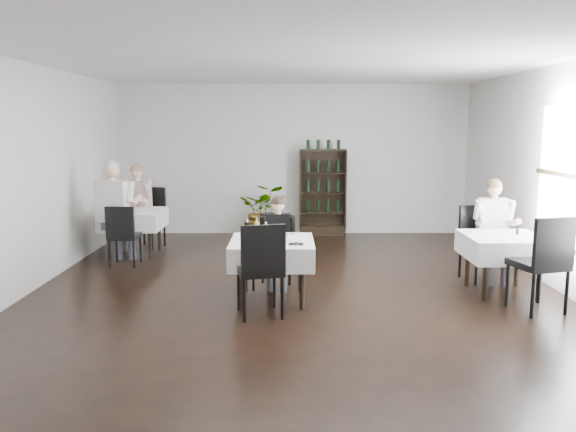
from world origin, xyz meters
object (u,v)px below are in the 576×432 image
object	(u,v)px
potted_tree	(265,210)
diner_main	(278,235)
main_table	(272,252)
wine_shelf	(323,193)

from	to	relation	value
potted_tree	diner_main	distance (m)	3.57
potted_tree	main_table	bearing A→B (deg)	-86.59
wine_shelf	diner_main	bearing A→B (deg)	-102.73
wine_shelf	potted_tree	world-z (taller)	wine_shelf
potted_tree	diner_main	size ratio (longest dim) A/B	0.85
wine_shelf	main_table	world-z (taller)	wine_shelf
main_table	potted_tree	world-z (taller)	potted_tree
main_table	diner_main	distance (m)	0.61
main_table	potted_tree	xyz separation A→B (m)	(-0.25, 4.15, -0.09)
potted_tree	diner_main	xyz separation A→B (m)	(0.31, -3.56, 0.19)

